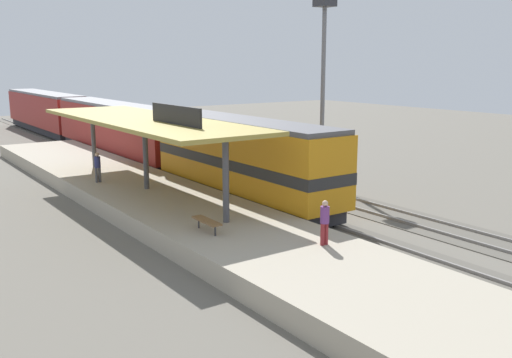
% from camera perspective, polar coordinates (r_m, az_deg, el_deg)
% --- Properties ---
extents(ground_plane, '(120.00, 120.00, 0.00)m').
position_cam_1_polar(ground_plane, '(34.50, -0.85, -1.05)').
color(ground_plane, '#666056').
extents(track_near, '(3.20, 110.00, 0.16)m').
position_cam_1_polar(track_near, '(33.43, -3.67, -1.43)').
color(track_near, '#565249').
rests_on(track_near, ground).
extents(track_far, '(3.20, 110.00, 0.16)m').
position_cam_1_polar(track_far, '(35.99, 2.57, -0.47)').
color(track_far, '#565249').
rests_on(track_far, ground).
extents(platform, '(6.00, 44.00, 0.90)m').
position_cam_1_polar(platform, '(31.24, -10.88, -1.76)').
color(platform, '#A89E89').
rests_on(platform, ground).
extents(station_canopy, '(5.20, 18.00, 4.70)m').
position_cam_1_polar(station_canopy, '(30.48, -11.11, 5.69)').
color(station_canopy, '#47474C').
rests_on(station_canopy, platform).
extents(platform_bench, '(0.44, 1.70, 0.50)m').
position_cam_1_polar(platform_bench, '(22.85, -4.99, -4.25)').
color(platform_bench, '#333338').
rests_on(platform_bench, platform).
extents(locomotive, '(2.93, 14.43, 4.44)m').
position_cam_1_polar(locomotive, '(30.94, -1.34, 2.02)').
color(locomotive, '#28282D').
rests_on(locomotive, track_near).
extents(passenger_carriage_front, '(2.90, 20.00, 4.24)m').
position_cam_1_polar(passenger_carriage_front, '(46.83, -13.80, 4.86)').
color(passenger_carriage_front, '#28282D').
rests_on(passenger_carriage_front, track_near).
extents(passenger_carriage_rear, '(2.90, 20.00, 4.24)m').
position_cam_1_polar(passenger_carriage_rear, '(66.53, -20.49, 6.39)').
color(passenger_carriage_rear, '#28282D').
rests_on(passenger_carriage_rear, track_near).
extents(freight_car, '(2.80, 12.00, 3.54)m').
position_cam_1_polar(freight_car, '(43.20, -4.95, 4.15)').
color(freight_car, '#28282D').
rests_on(freight_car, track_far).
extents(light_mast, '(1.10, 1.10, 11.70)m').
position_cam_1_polar(light_mast, '(37.14, 6.83, 12.83)').
color(light_mast, slate).
rests_on(light_mast, ground).
extents(person_waiting, '(0.34, 0.34, 1.71)m').
position_cam_1_polar(person_waiting, '(21.19, 6.92, -4.13)').
color(person_waiting, maroon).
rests_on(person_waiting, platform).
extents(person_walking, '(0.34, 0.34, 1.71)m').
position_cam_1_polar(person_walking, '(33.24, -15.65, 1.29)').
color(person_walking, '#4C4C51').
rests_on(person_walking, platform).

